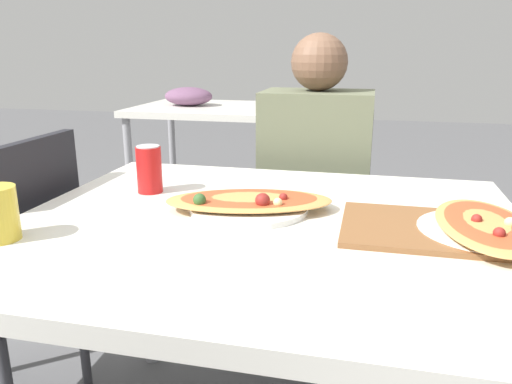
{
  "coord_description": "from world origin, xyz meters",
  "views": [
    {
      "loc": [
        0.22,
        -1.02,
        1.09
      ],
      "look_at": [
        -0.03,
        0.02,
        0.78
      ],
      "focal_mm": 35.0,
      "sensor_mm": 36.0,
      "label": 1
    }
  ],
  "objects_px": {
    "pizza_main": "(249,203)",
    "pizza_second": "(485,228)",
    "chair_far_seated": "(317,210)",
    "dining_table": "(266,250)",
    "person_seated": "(315,171)",
    "soda_can": "(149,169)",
    "chair_side_left": "(7,271)"
  },
  "relations": [
    {
      "from": "chair_far_seated",
      "to": "person_seated",
      "type": "bearing_deg",
      "value": 90.0
    },
    {
      "from": "person_seated",
      "to": "dining_table",
      "type": "bearing_deg",
      "value": 87.57
    },
    {
      "from": "pizza_main",
      "to": "pizza_second",
      "type": "xyz_separation_m",
      "value": [
        0.51,
        -0.05,
        -0.0
      ]
    },
    {
      "from": "pizza_main",
      "to": "pizza_second",
      "type": "bearing_deg",
      "value": -5.92
    },
    {
      "from": "dining_table",
      "to": "person_seated",
      "type": "height_order",
      "value": "person_seated"
    },
    {
      "from": "dining_table",
      "to": "person_seated",
      "type": "xyz_separation_m",
      "value": [
        0.03,
        0.69,
        0.02
      ]
    },
    {
      "from": "person_seated",
      "to": "pizza_main",
      "type": "relative_size",
      "value": 2.68
    },
    {
      "from": "chair_far_seated",
      "to": "pizza_main",
      "type": "bearing_deg",
      "value": 83.45
    },
    {
      "from": "chair_side_left",
      "to": "pizza_main",
      "type": "height_order",
      "value": "chair_side_left"
    },
    {
      "from": "dining_table",
      "to": "pizza_main",
      "type": "relative_size",
      "value": 2.65
    },
    {
      "from": "chair_side_left",
      "to": "person_seated",
      "type": "height_order",
      "value": "person_seated"
    },
    {
      "from": "soda_can",
      "to": "pizza_main",
      "type": "bearing_deg",
      "value": -17.38
    },
    {
      "from": "soda_can",
      "to": "chair_far_seated",
      "type": "bearing_deg",
      "value": 59.75
    },
    {
      "from": "pizza_second",
      "to": "chair_side_left",
      "type": "bearing_deg",
      "value": 177.68
    },
    {
      "from": "chair_side_left",
      "to": "pizza_main",
      "type": "relative_size",
      "value": 2.03
    },
    {
      "from": "soda_can",
      "to": "person_seated",
      "type": "bearing_deg",
      "value": 54.74
    },
    {
      "from": "chair_side_left",
      "to": "soda_can",
      "type": "relative_size",
      "value": 6.93
    },
    {
      "from": "dining_table",
      "to": "pizza_main",
      "type": "xyz_separation_m",
      "value": [
        -0.06,
        0.07,
        0.09
      ]
    },
    {
      "from": "chair_side_left",
      "to": "pizza_second",
      "type": "xyz_separation_m",
      "value": [
        1.21,
        -0.05,
        0.25
      ]
    },
    {
      "from": "dining_table",
      "to": "pizza_main",
      "type": "distance_m",
      "value": 0.12
    },
    {
      "from": "chair_side_left",
      "to": "pizza_main",
      "type": "bearing_deg",
      "value": -89.69
    },
    {
      "from": "chair_side_left",
      "to": "pizza_main",
      "type": "distance_m",
      "value": 0.74
    },
    {
      "from": "chair_side_left",
      "to": "chair_far_seated",
      "type": "bearing_deg",
      "value": -46.45
    },
    {
      "from": "dining_table",
      "to": "soda_can",
      "type": "distance_m",
      "value": 0.41
    },
    {
      "from": "chair_side_left",
      "to": "pizza_main",
      "type": "xyz_separation_m",
      "value": [
        0.7,
        0.0,
        0.25
      ]
    },
    {
      "from": "chair_far_seated",
      "to": "pizza_second",
      "type": "distance_m",
      "value": 0.94
    },
    {
      "from": "pizza_main",
      "to": "pizza_second",
      "type": "distance_m",
      "value": 0.51
    },
    {
      "from": "pizza_second",
      "to": "dining_table",
      "type": "bearing_deg",
      "value": -178.35
    },
    {
      "from": "chair_far_seated",
      "to": "pizza_main",
      "type": "xyz_separation_m",
      "value": [
        -0.09,
        -0.74,
        0.25
      ]
    },
    {
      "from": "person_seated",
      "to": "soda_can",
      "type": "relative_size",
      "value": 9.13
    },
    {
      "from": "person_seated",
      "to": "pizza_second",
      "type": "xyz_separation_m",
      "value": [
        0.42,
        -0.68,
        0.07
      ]
    },
    {
      "from": "dining_table",
      "to": "pizza_main",
      "type": "height_order",
      "value": "pizza_main"
    }
  ]
}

